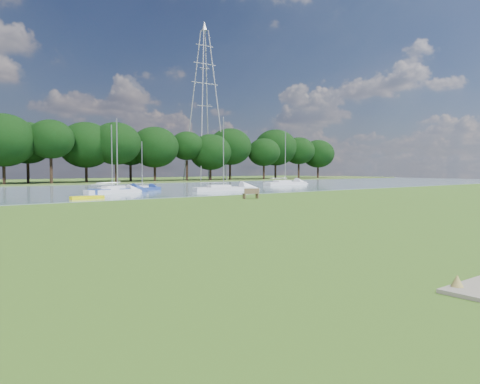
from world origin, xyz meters
TOP-DOWN VIEW (x-y plane):
  - ground at (0.00, 0.00)m, footprint 220.00×220.00m
  - river at (0.00, 42.00)m, footprint 220.00×40.00m
  - riverbank_bench at (16.14, 16.36)m, footprint 1.69×0.81m
  - kayak at (3.24, 24.71)m, footprint 3.14×0.85m
  - pylon at (47.30, 70.00)m, footprint 7.06×4.95m
  - tree_line at (8.34, 68.00)m, footprint 159.51×9.65m
  - sailboat_0 at (9.67, 32.67)m, footprint 6.72×2.60m
  - sailboat_1 at (8.87, 32.27)m, footprint 6.07×1.72m
  - sailboat_2 at (22.59, 29.67)m, footprint 7.95×4.17m
  - sailboat_4 at (41.59, 38.06)m, footprint 7.70×2.94m
  - sailboat_8 at (14.37, 35.77)m, footprint 5.68×3.44m

SIDE VIEW (x-z plane):
  - ground at x=0.00m, z-range 0.00..0.00m
  - river at x=0.00m, z-range -0.05..0.05m
  - kayak at x=3.24m, z-range 0.05..0.36m
  - sailboat_8 at x=14.37m, z-range -2.68..3.56m
  - sailboat_1 at x=8.87m, z-range -3.41..4.37m
  - sailboat_2 at x=22.59m, z-range -4.17..5.16m
  - riverbank_bench at x=16.14m, z-range 0.00..1.01m
  - sailboat_4 at x=41.59m, z-range -3.88..4.97m
  - sailboat_0 at x=9.67m, z-range -3.73..4.86m
  - tree_line at x=8.34m, z-range 1.07..12.75m
  - pylon at x=47.30m, z-range 4.18..39.65m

